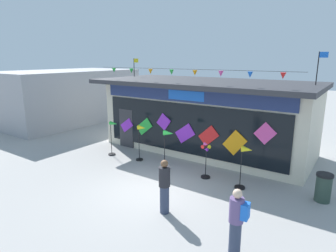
# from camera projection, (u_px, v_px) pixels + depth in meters

# --- Properties ---
(ground_plane) EXTENTS (80.00, 80.00, 0.00)m
(ground_plane) POSITION_uv_depth(u_px,v_px,m) (152.00, 190.00, 10.21)
(ground_plane) COLOR #9E9B99
(kite_shop_building) EXTENTS (10.39, 4.96, 4.81)m
(kite_shop_building) POSITION_uv_depth(u_px,v_px,m) (206.00, 115.00, 14.35)
(kite_shop_building) COLOR beige
(kite_shop_building) RESTS_ON ground_plane
(wind_spinner_far_left) EXTENTS (0.62, 0.34, 1.67)m
(wind_spinner_far_left) POSITION_uv_depth(u_px,v_px,m) (113.00, 134.00, 13.57)
(wind_spinner_far_left) COLOR black
(wind_spinner_far_left) RESTS_ON ground_plane
(wind_spinner_left) EXTENTS (0.54, 0.32, 1.67)m
(wind_spinner_left) POSITION_uv_depth(u_px,v_px,m) (141.00, 137.00, 12.84)
(wind_spinner_left) COLOR black
(wind_spinner_left) RESTS_ON ground_plane
(wind_spinner_center_left) EXTENTS (0.60, 0.35, 1.72)m
(wind_spinner_center_left) POSITION_uv_depth(u_px,v_px,m) (167.00, 143.00, 11.73)
(wind_spinner_center_left) COLOR black
(wind_spinner_center_left) RESTS_ON ground_plane
(wind_spinner_center_right) EXTENTS (0.36, 0.36, 1.45)m
(wind_spinner_center_right) POSITION_uv_depth(u_px,v_px,m) (206.00, 158.00, 11.04)
(wind_spinner_center_right) COLOR black
(wind_spinner_center_right) RESTS_ON ground_plane
(wind_spinner_right) EXTENTS (0.56, 0.38, 1.60)m
(wind_spinner_right) POSITION_uv_depth(u_px,v_px,m) (244.00, 162.00, 10.04)
(wind_spinner_right) COLOR black
(wind_spinner_right) RESTS_ON ground_plane
(person_near_camera) EXTENTS (0.34, 0.34, 1.68)m
(person_near_camera) POSITION_uv_depth(u_px,v_px,m) (164.00, 186.00, 8.52)
(person_near_camera) COLOR #333D56
(person_near_camera) RESTS_ON ground_plane
(person_mid_plaza) EXTENTS (0.46, 0.34, 1.68)m
(person_mid_plaza) POSITION_uv_depth(u_px,v_px,m) (237.00, 221.00, 6.65)
(person_mid_plaza) COLOR #333D56
(person_mid_plaza) RESTS_ON ground_plane
(trash_bin) EXTENTS (0.52, 0.52, 0.95)m
(trash_bin) POSITION_uv_depth(u_px,v_px,m) (323.00, 187.00, 9.30)
(trash_bin) COLOR #2D4238
(trash_bin) RESTS_ON ground_plane
(neighbour_building) EXTENTS (5.53, 9.79, 3.69)m
(neighbour_building) POSITION_uv_depth(u_px,v_px,m) (68.00, 96.00, 21.32)
(neighbour_building) COLOR #99999E
(neighbour_building) RESTS_ON ground_plane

